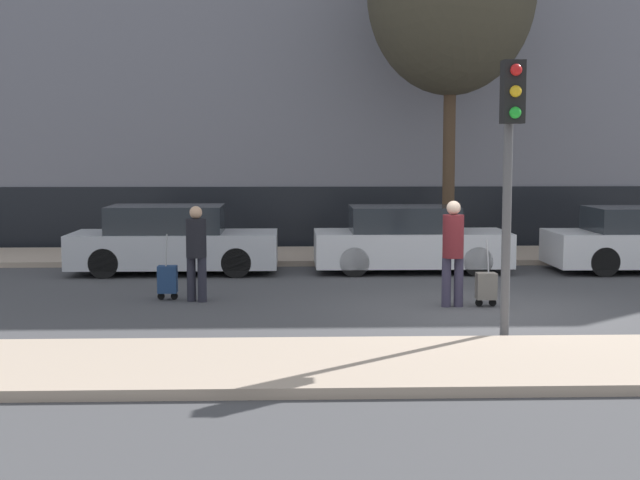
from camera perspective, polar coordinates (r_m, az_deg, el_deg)
ground_plane at (r=14.34m, az=10.11°, el=-4.46°), size 80.00×80.00×0.00m
sidewalk_near at (r=10.77m, az=14.33°, el=-7.61°), size 28.00×2.50×0.12m
sidewalk_far at (r=21.16m, az=6.14°, el=-0.98°), size 28.00×3.00×0.12m
building_facade at (r=24.60m, az=5.17°, el=14.72°), size 28.00×2.27×12.79m
parked_car_0 at (r=18.65m, az=-9.41°, el=-0.09°), size 4.22×1.73×1.40m
parked_car_1 at (r=18.72m, az=5.71°, el=-0.05°), size 4.02×1.73×1.37m
pedestrian_left at (r=14.97m, az=-7.92°, el=-0.50°), size 0.34×0.34×1.60m
trolley_left at (r=15.29m, az=-9.74°, el=-2.51°), size 0.34×0.29×1.12m
pedestrian_right at (r=14.48m, az=8.51°, el=-0.43°), size 0.35×0.34×1.72m
trolley_right at (r=14.68m, az=10.58°, el=-2.92°), size 0.34×0.29×1.09m
traffic_light at (r=11.79m, az=12.09°, el=6.09°), size 0.28×0.47×3.66m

